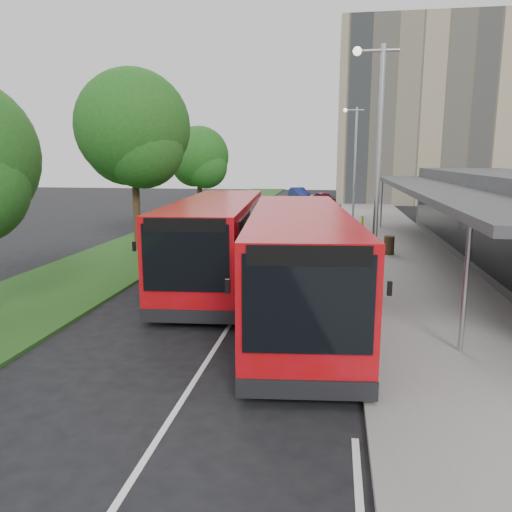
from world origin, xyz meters
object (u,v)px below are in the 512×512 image
Objects in this scene: lamp_post_far at (354,157)px; bollard at (362,223)px; litter_bin at (389,245)px; car_near at (324,198)px; tree_mid at (133,135)px; bus_second at (217,241)px; tree_far at (199,160)px; bus_main at (298,264)px; car_far at (298,193)px; lamp_post_near at (376,156)px.

lamp_post_far reaches higher than bollard.
litter_bin is 28.22m from car_near.
tree_mid reaches higher than bus_second.
tree_far reaches higher than bus_main.
car_far is (-6.81, 34.50, 0.05)m from litter_bin.
bollard is (2.76, 17.64, -1.02)m from bus_main.
litter_bin is 0.23× the size of car_far.
lamp_post_near reaches higher than car_near.
tree_mid is 1.12× the size of lamp_post_far.
car_far is (-5.46, 41.69, -4.08)m from lamp_post_near.
car_far is (5.66, 22.64, -3.84)m from tree_far.
tree_mid is 15.02m from bollard.
bus_second is at bearing -139.42° from litter_bin.
tree_far is 7.57× the size of bollard.
lamp_post_near is 42.25m from car_far.
bus_main is 2.94× the size of car_far.
litter_bin is (3.62, 9.80, -1.04)m from bus_main.
tree_mid is at bearing -90.00° from tree_far.
bus_second is 9.22m from litter_bin.
bus_main is (-2.27, -22.61, -3.08)m from lamp_post_far.
litter_bin is at bearing 35.92° from bus_second.
lamp_post_far is (11.13, 0.95, 0.23)m from tree_far.
tree_mid reaches higher than car_far.
lamp_post_near is 0.70× the size of bus_main.
car_near is at bearing 97.59° from litter_bin.
car_far is at bearing 102.60° from bollard.
lamp_post_near reaches higher than litter_bin.
lamp_post_near is 20.00m from lamp_post_far.
lamp_post_near is 8.71× the size of bollard.
car_far is at bearing 101.17° from litter_bin.
bollard reaches higher than litter_bin.
tree_far reaches higher than car_near.
bus_main reaches higher than bollard.
tree_far is at bearing 120.29° from lamp_post_near.
car_near is at bearing 79.91° from bus_second.
lamp_post_near is 4.63m from bus_main.
bollard is at bearing -19.07° from tree_far.
tree_far is at bearing -175.13° from lamp_post_far.
bollard is 0.24× the size of car_far.
car_near is (8.75, 16.12, -3.87)m from tree_far.
tree_mid is 9.04m from bus_second.
bus_main is (-2.27, -2.61, -3.08)m from lamp_post_near.
bollard is (11.62, 7.98, -5.17)m from tree_mid.
car_near is (-2.38, 35.17, -4.10)m from lamp_post_near.
tree_mid reaches higher than lamp_post_far.
lamp_post_far is 2.22× the size of car_near.
lamp_post_far is 9.13× the size of litter_bin.
tree_far reaches higher than bollard.
lamp_post_near is 6.53m from bus_second.
bollard is (6.10, 13.80, -1.00)m from bus_second.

